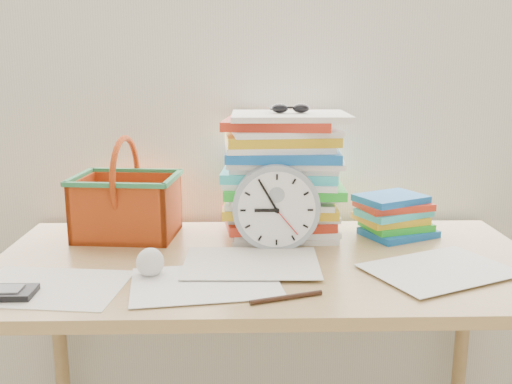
{
  "coord_description": "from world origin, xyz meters",
  "views": [
    {
      "loc": [
        -0.06,
        0.21,
        1.24
      ],
      "look_at": [
        -0.03,
        1.6,
        0.93
      ],
      "focal_mm": 40.0,
      "sensor_mm": 36.0,
      "label": 1
    }
  ],
  "objects_px": {
    "paper_stack": "(283,175)",
    "book_stack": "(395,216)",
    "clock": "(276,208)",
    "desk": "(267,286)",
    "basket": "(126,188)"
  },
  "relations": [
    {
      "from": "clock",
      "to": "book_stack",
      "type": "xyz_separation_m",
      "value": [
        0.35,
        0.12,
        -0.06
      ]
    },
    {
      "from": "book_stack",
      "to": "basket",
      "type": "height_order",
      "value": "basket"
    },
    {
      "from": "book_stack",
      "to": "clock",
      "type": "bearing_deg",
      "value": -161.04
    },
    {
      "from": "desk",
      "to": "clock",
      "type": "xyz_separation_m",
      "value": [
        0.03,
        0.08,
        0.19
      ]
    },
    {
      "from": "clock",
      "to": "basket",
      "type": "height_order",
      "value": "basket"
    },
    {
      "from": "desk",
      "to": "basket",
      "type": "relative_size",
      "value": 4.91
    },
    {
      "from": "clock",
      "to": "paper_stack",
      "type": "bearing_deg",
      "value": 79.51
    },
    {
      "from": "desk",
      "to": "clock",
      "type": "relative_size",
      "value": 6.04
    },
    {
      "from": "book_stack",
      "to": "desk",
      "type": "bearing_deg",
      "value": -152.3
    },
    {
      "from": "paper_stack",
      "to": "basket",
      "type": "distance_m",
      "value": 0.45
    },
    {
      "from": "desk",
      "to": "paper_stack",
      "type": "xyz_separation_m",
      "value": [
        0.05,
        0.23,
        0.25
      ]
    },
    {
      "from": "desk",
      "to": "basket",
      "type": "bearing_deg",
      "value": 151.89
    },
    {
      "from": "paper_stack",
      "to": "book_stack",
      "type": "relative_size",
      "value": 1.5
    },
    {
      "from": "paper_stack",
      "to": "basket",
      "type": "height_order",
      "value": "paper_stack"
    },
    {
      "from": "basket",
      "to": "desk",
      "type": "bearing_deg",
      "value": -22.17
    }
  ]
}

